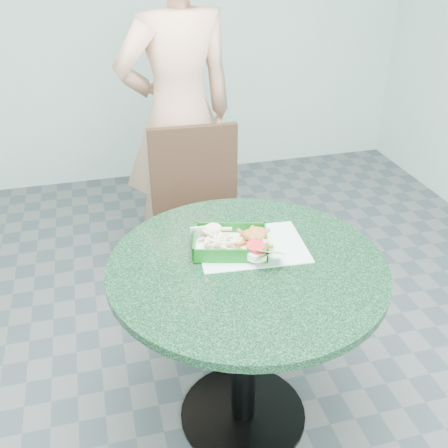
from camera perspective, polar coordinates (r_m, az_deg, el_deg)
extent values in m
cube|color=#303335|center=(2.33, 2.07, -20.03)|extent=(4.00, 5.00, 0.02)
cylinder|color=black|center=(2.33, 2.08, -19.87)|extent=(0.52, 0.52, 0.02)
cylinder|color=black|center=(2.06, 2.27, -13.23)|extent=(0.10, 0.10, 0.70)
cylinder|color=black|center=(1.83, 2.49, -5.13)|extent=(0.97, 0.97, 0.03)
cube|color=brown|center=(2.60, -2.23, -0.87)|extent=(0.44, 0.44, 0.04)
cube|color=brown|center=(2.66, -3.31, 5.91)|extent=(0.44, 0.04, 0.46)
cube|color=brown|center=(2.55, -5.37, -8.10)|extent=(0.04, 0.04, 0.43)
cube|color=brown|center=(2.62, 2.90, -6.80)|extent=(0.04, 0.04, 0.43)
cube|color=brown|center=(2.86, -6.72, -3.50)|extent=(0.04, 0.04, 0.43)
cube|color=brown|center=(2.92, 0.67, -2.46)|extent=(0.04, 0.04, 0.43)
imported|color=tan|center=(2.74, -5.08, 14.97)|extent=(0.89, 0.69, 2.16)
cube|color=silver|center=(1.91, 2.96, -2.89)|extent=(0.41, 0.32, 0.00)
cube|color=#0C5913|center=(1.89, 0.68, -3.05)|extent=(0.26, 0.19, 0.01)
cube|color=white|center=(1.89, 0.68, -2.90)|extent=(0.25, 0.18, 0.00)
cube|color=#0C5913|center=(1.95, -0.03, -0.98)|extent=(0.26, 0.01, 0.05)
cube|color=#0C5913|center=(1.80, 1.46, -3.89)|extent=(0.26, 0.01, 0.05)
cube|color=#0C5913|center=(1.91, 4.35, -1.85)|extent=(0.01, 0.19, 0.05)
cube|color=#0C5913|center=(1.85, -3.11, -2.91)|extent=(0.01, 0.19, 0.05)
cylinder|color=#E7B364|center=(1.90, 3.22, -2.26)|extent=(0.13, 0.13, 0.02)
cylinder|color=silver|center=(1.89, -1.51, -1.47)|extent=(0.06, 0.06, 0.03)
cylinder|color=silver|center=(1.89, -1.51, -1.06)|extent=(0.05, 0.05, 0.00)
cylinder|color=white|center=(1.84, 4.03, -3.29)|extent=(0.08, 0.08, 0.03)
torus|color=white|center=(1.83, 4.05, -2.85)|extent=(0.07, 0.07, 0.01)
cylinder|color=red|center=(1.83, 4.06, -2.62)|extent=(0.07, 0.07, 0.01)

